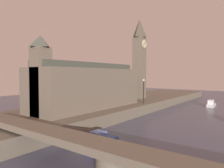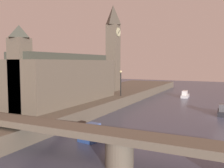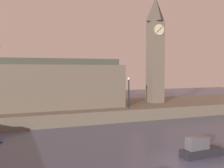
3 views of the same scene
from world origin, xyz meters
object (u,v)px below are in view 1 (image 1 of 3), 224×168
clock_tower (139,58)px  streetlamp (144,88)px  boat_tour_blue (103,141)px  boat_ferry_white (212,104)px  parliament_hall (87,86)px

clock_tower → streetlamp: clock_tower is taller
boat_tour_blue → boat_ferry_white: bearing=-4.6°
clock_tower → parliament_hall: size_ratio=0.90×
boat_tour_blue → boat_ferry_white: 30.60m
clock_tower → boat_ferry_white: (7.74, -11.82, -9.11)m
boat_ferry_white → boat_tour_blue: bearing=175.4°
parliament_hall → boat_ferry_white: (22.94, -11.57, -4.13)m
boat_ferry_white → streetlamp: bearing=152.1°
clock_tower → streetlamp: bearing=-145.3°
parliament_hall → streetlamp: 9.81m
clock_tower → streetlamp: size_ratio=3.93×
parliament_hall → boat_ferry_white: parliament_hall is taller
clock_tower → streetlamp: (-6.32, -4.39, -5.59)m
parliament_hall → streetlamp: parliament_hall is taller
streetlamp → boat_ferry_white: 16.29m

